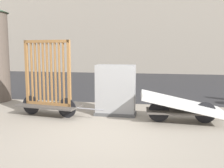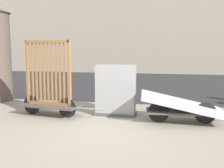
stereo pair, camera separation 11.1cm
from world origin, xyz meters
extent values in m
plane|color=gray|center=(0.00, 0.00, 0.00)|extent=(60.00, 60.00, 0.00)
cube|color=#2D2D30|center=(0.00, 8.25, 0.00)|extent=(56.00, 10.35, 0.01)
cube|color=#9E9384|center=(0.00, 15.43, 5.33)|extent=(48.00, 4.00, 10.66)
cube|color=#4C4742|center=(-1.65, 1.20, 0.27)|extent=(1.70, 0.85, 0.04)
cylinder|color=black|center=(-1.13, 1.12, 0.25)|extent=(0.49, 0.11, 0.49)
cylinder|color=black|center=(-2.18, 1.27, 0.25)|extent=(0.49, 0.11, 0.49)
cylinder|color=gray|center=(-0.50, 1.02, 0.27)|extent=(0.70, 0.13, 0.03)
cube|color=olive|center=(-1.65, 1.20, 0.32)|extent=(1.29, 0.26, 0.07)
cube|color=olive|center=(-1.65, 1.20, 1.89)|extent=(1.29, 0.26, 0.07)
cube|color=olive|center=(-2.26, 1.29, 1.11)|extent=(0.08, 0.08, 1.64)
cube|color=olive|center=(-1.05, 1.11, 1.11)|extent=(0.08, 0.08, 1.64)
cube|color=olive|center=(-2.11, 1.26, 1.11)|extent=(0.04, 0.05, 1.57)
cube|color=olive|center=(-2.00, 1.25, 1.11)|extent=(0.04, 0.05, 1.57)
cube|color=olive|center=(-1.88, 1.23, 1.11)|extent=(0.04, 0.05, 1.57)
cube|color=olive|center=(-1.77, 1.21, 1.11)|extent=(0.04, 0.05, 1.57)
cube|color=olive|center=(-1.65, 1.20, 1.11)|extent=(0.04, 0.05, 1.57)
cube|color=olive|center=(-1.54, 1.18, 1.11)|extent=(0.04, 0.05, 1.57)
cube|color=olive|center=(-1.43, 1.16, 1.11)|extent=(0.04, 0.05, 1.57)
cube|color=olive|center=(-1.31, 1.15, 1.11)|extent=(0.04, 0.05, 1.57)
cube|color=olive|center=(-1.20, 1.13, 1.11)|extent=(0.04, 0.05, 1.57)
cube|color=#4C4742|center=(1.65, 1.20, 0.27)|extent=(1.68, 0.76, 0.04)
cylinder|color=black|center=(2.18, 1.24, 0.25)|extent=(0.50, 0.08, 0.49)
cylinder|color=black|center=(1.13, 1.15, 0.25)|extent=(0.50, 0.08, 0.49)
cube|color=silver|center=(1.65, 1.20, 0.44)|extent=(1.97, 1.11, 0.51)
cube|color=#4C4C4C|center=(0.01, 1.61, 0.04)|extent=(1.06, 0.47, 0.08)
cube|color=gray|center=(0.01, 1.61, 0.65)|extent=(1.00, 0.41, 1.30)
camera|label=1|loc=(1.16, -4.94, 1.70)|focal=42.00mm
camera|label=2|loc=(1.27, -4.92, 1.70)|focal=42.00mm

